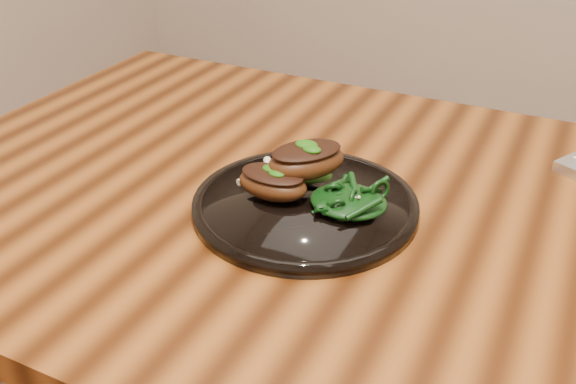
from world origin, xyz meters
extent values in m
cube|color=#371706|center=(0.00, 0.00, 0.73)|extent=(1.60, 0.80, 0.04)
cylinder|color=#381A0C|center=(-0.74, 0.34, 0.35)|extent=(0.06, 0.06, 0.71)
cylinder|color=black|center=(-0.21, -0.04, 0.76)|extent=(0.28, 0.28, 0.02)
torus|color=black|center=(-0.21, -0.04, 0.76)|extent=(0.28, 0.28, 0.01)
cylinder|color=black|center=(-0.21, -0.04, 0.76)|extent=(0.19, 0.19, 0.00)
ellipsoid|color=#46210D|center=(-0.25, -0.06, 0.78)|extent=(0.10, 0.06, 0.04)
ellipsoid|color=black|center=(-0.25, -0.06, 0.80)|extent=(0.09, 0.06, 0.01)
cylinder|color=beige|center=(-0.29, -0.04, 0.78)|extent=(0.03, 0.04, 0.01)
ellipsoid|color=#124407|center=(-0.25, -0.06, 0.80)|extent=(0.03, 0.02, 0.01)
ellipsoid|color=#46210D|center=(-0.23, -0.02, 0.80)|extent=(0.12, 0.12, 0.04)
ellipsoid|color=black|center=(-0.23, -0.02, 0.82)|extent=(0.10, 0.11, 0.01)
cylinder|color=beige|center=(-0.27, -0.04, 0.80)|extent=(0.04, 0.05, 0.01)
ellipsoid|color=#124407|center=(-0.23, -0.02, 0.83)|extent=(0.03, 0.02, 0.01)
ellipsoid|color=#124407|center=(-0.25, 0.02, 0.77)|extent=(0.09, 0.06, 0.01)
ellipsoid|color=black|center=(-0.16, -0.04, 0.78)|extent=(0.10, 0.08, 0.02)
camera|label=1|loc=(0.07, -0.68, 1.18)|focal=40.00mm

